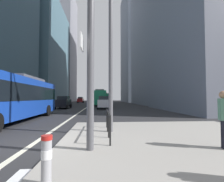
{
  "coord_description": "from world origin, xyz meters",
  "views": [
    {
      "loc": [
        2.5,
        -6.51,
        1.71
      ],
      "look_at": [
        4.47,
        22.98,
        2.91
      ],
      "focal_mm": 26.31,
      "sensor_mm": 36.0,
      "label": 1
    }
  ],
  "objects_px": {
    "car_receding_far": "(104,102)",
    "traffic_signal_gantry": "(20,18)",
    "street_lamp_post": "(111,22)",
    "city_bus_blue_oncoming": "(13,96)",
    "car_oncoming_mid": "(63,102)",
    "city_bus_red_receding": "(100,97)",
    "bollard_left": "(46,157)",
    "car_oncoming_far": "(80,100)",
    "city_bus_red_distant": "(104,97)",
    "car_receding_near": "(104,100)",
    "pedestrian_waiting": "(224,116)"
  },
  "relations": [
    {
      "from": "city_bus_blue_oncoming",
      "to": "bollard_left",
      "type": "bearing_deg",
      "value": -59.74
    },
    {
      "from": "car_receding_near",
      "to": "street_lamp_post",
      "type": "relative_size",
      "value": 0.58
    },
    {
      "from": "city_bus_red_receding",
      "to": "car_receding_near",
      "type": "height_order",
      "value": "city_bus_red_receding"
    },
    {
      "from": "car_receding_far",
      "to": "street_lamp_post",
      "type": "relative_size",
      "value": 0.53
    },
    {
      "from": "car_oncoming_mid",
      "to": "car_oncoming_far",
      "type": "bearing_deg",
      "value": 91.98
    },
    {
      "from": "city_bus_red_receding",
      "to": "car_oncoming_far",
      "type": "distance_m",
      "value": 20.95
    },
    {
      "from": "street_lamp_post",
      "to": "car_oncoming_mid",
      "type": "bearing_deg",
      "value": 108.82
    },
    {
      "from": "traffic_signal_gantry",
      "to": "street_lamp_post",
      "type": "distance_m",
      "value": 4.05
    },
    {
      "from": "car_oncoming_mid",
      "to": "car_oncoming_far",
      "type": "height_order",
      "value": "same"
    },
    {
      "from": "city_bus_red_receding",
      "to": "car_oncoming_mid",
      "type": "relative_size",
      "value": 2.7
    },
    {
      "from": "car_oncoming_mid",
      "to": "street_lamp_post",
      "type": "relative_size",
      "value": 0.51
    },
    {
      "from": "car_receding_near",
      "to": "car_oncoming_far",
      "type": "height_order",
      "value": "same"
    },
    {
      "from": "street_lamp_post",
      "to": "pedestrian_waiting",
      "type": "xyz_separation_m",
      "value": [
        3.35,
        -2.75,
        -4.14
      ]
    },
    {
      "from": "city_bus_red_receding",
      "to": "city_bus_red_distant",
      "type": "xyz_separation_m",
      "value": [
        1.42,
        21.7,
        0.0
      ]
    },
    {
      "from": "street_lamp_post",
      "to": "pedestrian_waiting",
      "type": "distance_m",
      "value": 5.99
    },
    {
      "from": "car_receding_far",
      "to": "traffic_signal_gantry",
      "type": "bearing_deg",
      "value": -98.11
    },
    {
      "from": "car_oncoming_mid",
      "to": "traffic_signal_gantry",
      "type": "relative_size",
      "value": 0.64
    },
    {
      "from": "city_bus_red_receding",
      "to": "traffic_signal_gantry",
      "type": "relative_size",
      "value": 1.73
    },
    {
      "from": "city_bus_blue_oncoming",
      "to": "street_lamp_post",
      "type": "bearing_deg",
      "value": -33.7
    },
    {
      "from": "city_bus_red_distant",
      "to": "car_receding_near",
      "type": "bearing_deg",
      "value": -92.35
    },
    {
      "from": "city_bus_blue_oncoming",
      "to": "traffic_signal_gantry",
      "type": "bearing_deg",
      "value": -61.76
    },
    {
      "from": "city_bus_red_receding",
      "to": "bollard_left",
      "type": "distance_m",
      "value": 33.33
    },
    {
      "from": "city_bus_blue_oncoming",
      "to": "car_oncoming_far",
      "type": "height_order",
      "value": "city_bus_blue_oncoming"
    },
    {
      "from": "traffic_signal_gantry",
      "to": "bollard_left",
      "type": "height_order",
      "value": "traffic_signal_gantry"
    },
    {
      "from": "city_bus_red_receding",
      "to": "traffic_signal_gantry",
      "type": "xyz_separation_m",
      "value": [
        -2.18,
        -31.36,
        2.29
      ]
    },
    {
      "from": "car_oncoming_mid",
      "to": "pedestrian_waiting",
      "type": "xyz_separation_m",
      "value": [
        9.72,
        -21.45,
        0.15
      ]
    },
    {
      "from": "city_bus_blue_oncoming",
      "to": "car_oncoming_far",
      "type": "xyz_separation_m",
      "value": [
        -0.74,
        44.14,
        -0.85
      ]
    },
    {
      "from": "car_oncoming_far",
      "to": "pedestrian_waiting",
      "type": "bearing_deg",
      "value": -78.17
    },
    {
      "from": "car_oncoming_mid",
      "to": "car_receding_near",
      "type": "xyz_separation_m",
      "value": [
        6.73,
        22.76,
        0.0
      ]
    },
    {
      "from": "street_lamp_post",
      "to": "city_bus_blue_oncoming",
      "type": "bearing_deg",
      "value": 146.3
    },
    {
      "from": "city_bus_red_distant",
      "to": "pedestrian_waiting",
      "type": "height_order",
      "value": "city_bus_red_distant"
    },
    {
      "from": "city_bus_red_receding",
      "to": "car_receding_far",
      "type": "height_order",
      "value": "city_bus_red_receding"
    },
    {
      "from": "bollard_left",
      "to": "pedestrian_waiting",
      "type": "xyz_separation_m",
      "value": [
        4.77,
        1.79,
        0.5
      ]
    },
    {
      "from": "car_oncoming_far",
      "to": "car_receding_far",
      "type": "bearing_deg",
      "value": -76.47
    },
    {
      "from": "traffic_signal_gantry",
      "to": "city_bus_red_receding",
      "type": "bearing_deg",
      "value": 86.03
    },
    {
      "from": "city_bus_red_receding",
      "to": "car_receding_near",
      "type": "distance_m",
      "value": 12.77
    },
    {
      "from": "car_receding_near",
      "to": "street_lamp_post",
      "type": "height_order",
      "value": "street_lamp_post"
    },
    {
      "from": "city_bus_blue_oncoming",
      "to": "car_oncoming_far",
      "type": "distance_m",
      "value": 44.16
    },
    {
      "from": "car_receding_far",
      "to": "car_oncoming_mid",
      "type": "bearing_deg",
      "value": 171.37
    },
    {
      "from": "car_receding_far",
      "to": "bollard_left",
      "type": "xyz_separation_m",
      "value": [
        -1.44,
        -22.28,
        -0.35
      ]
    },
    {
      "from": "car_receding_far",
      "to": "bollard_left",
      "type": "relative_size",
      "value": 4.82
    },
    {
      "from": "car_oncoming_far",
      "to": "bollard_left",
      "type": "bearing_deg",
      "value": -83.57
    },
    {
      "from": "city_bus_blue_oncoming",
      "to": "traffic_signal_gantry",
      "type": "relative_size",
      "value": 1.9
    },
    {
      "from": "car_oncoming_far",
      "to": "car_receding_near",
      "type": "bearing_deg",
      "value": -42.58
    },
    {
      "from": "car_oncoming_far",
      "to": "traffic_signal_gantry",
      "type": "bearing_deg",
      "value": -84.95
    },
    {
      "from": "city_bus_red_distant",
      "to": "car_oncoming_mid",
      "type": "bearing_deg",
      "value": -102.59
    },
    {
      "from": "car_receding_near",
      "to": "city_bus_red_receding",
      "type": "bearing_deg",
      "value": -94.75
    },
    {
      "from": "car_receding_near",
      "to": "car_oncoming_far",
      "type": "bearing_deg",
      "value": 137.42
    },
    {
      "from": "traffic_signal_gantry",
      "to": "bollard_left",
      "type": "xyz_separation_m",
      "value": [
        1.46,
        -1.94,
        -3.48
      ]
    },
    {
      "from": "car_oncoming_far",
      "to": "street_lamp_post",
      "type": "relative_size",
      "value": 0.54
    }
  ]
}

